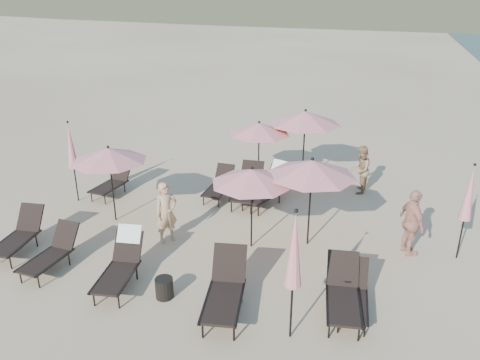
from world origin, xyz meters
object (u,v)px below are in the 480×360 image
(lounger_6, at_px, (114,179))
(umbrella_closed_1, at_px, (469,194))
(umbrella_open_0, at_px, (109,155))
(beachgoer_a, at_px, (166,212))
(lounger_7, at_px, (219,185))
(umbrella_open_3, at_px, (259,129))
(beachgoer_c, at_px, (412,223))
(umbrella_closed_0, at_px, (294,251))
(lounger_4, at_px, (343,293))
(lounger_3, at_px, (225,289))
(umbrella_open_2, at_px, (312,168))
(umbrella_closed_2, at_px, (71,146))
(lounger_5, at_px, (353,294))
(lounger_8, at_px, (269,186))
(side_table_1, at_px, (346,286))
(lounger_9, at_px, (248,186))
(lounger_1, at_px, (52,252))
(side_table_0, at_px, (164,288))
(lounger_0, at_px, (19,234))
(umbrella_open_4, at_px, (305,118))
(lounger_2, at_px, (121,262))
(umbrella_open_1, at_px, (252,176))

(lounger_6, relative_size, umbrella_closed_1, 0.70)
(umbrella_open_0, height_order, beachgoer_a, umbrella_open_0)
(lounger_7, relative_size, umbrella_open_3, 0.71)
(beachgoer_c, bearing_deg, umbrella_closed_0, 122.32)
(lounger_6, height_order, umbrella_open_0, umbrella_open_0)
(lounger_4, bearing_deg, lounger_3, -172.70)
(umbrella_open_2, relative_size, umbrella_closed_2, 0.93)
(umbrella_open_0, bearing_deg, lounger_7, 46.68)
(lounger_5, xyz_separation_m, umbrella_open_3, (-3.55, 5.83, 1.49))
(lounger_3, height_order, lounger_8, lounger_8)
(lounger_7, height_order, umbrella_closed_2, umbrella_closed_2)
(side_table_1, bearing_deg, lounger_7, 136.85)
(lounger_7, distance_m, side_table_1, 5.85)
(side_table_1, bearing_deg, umbrella_closed_1, 44.47)
(lounger_9, relative_size, umbrella_closed_1, 0.77)
(lounger_4, bearing_deg, side_table_1, 79.55)
(umbrella_open_3, height_order, umbrella_closed_1, umbrella_closed_1)
(lounger_1, height_order, lounger_9, lounger_9)
(side_table_1, relative_size, beachgoer_c, 0.29)
(beachgoer_c, bearing_deg, lounger_5, 129.16)
(lounger_1, bearing_deg, side_table_0, -1.27)
(umbrella_open_0, bearing_deg, umbrella_closed_0, -29.64)
(lounger_8, bearing_deg, lounger_6, -151.81)
(side_table_1, bearing_deg, umbrella_open_3, 122.31)
(lounger_0, bearing_deg, lounger_7, 44.51)
(lounger_7, relative_size, umbrella_closed_2, 0.61)
(lounger_7, xyz_separation_m, lounger_9, (0.93, -0.04, 0.08))
(umbrella_closed_0, bearing_deg, lounger_6, 143.82)
(lounger_9, distance_m, umbrella_open_3, 1.99)
(beachgoer_a, bearing_deg, side_table_0, -116.27)
(umbrella_open_4, bearing_deg, lounger_7, -137.42)
(umbrella_open_3, xyz_separation_m, beachgoer_c, (4.65, -3.15, -1.07))
(lounger_6, bearing_deg, lounger_4, -22.00)
(lounger_1, distance_m, lounger_8, 6.30)
(lounger_2, bearing_deg, umbrella_open_0, 115.08)
(umbrella_open_2, height_order, side_table_0, umbrella_open_2)
(lounger_8, distance_m, side_table_0, 5.32)
(umbrella_open_1, xyz_separation_m, side_table_1, (2.47, -1.38, -1.65))
(umbrella_open_0, relative_size, umbrella_closed_2, 0.87)
(lounger_9, bearing_deg, umbrella_open_0, -147.44)
(lounger_0, bearing_deg, lounger_4, -7.67)
(lounger_1, xyz_separation_m, lounger_3, (4.28, -0.24, 0.07))
(side_table_1, relative_size, beachgoer_a, 0.30)
(lounger_9, relative_size, umbrella_open_3, 0.87)
(lounger_1, height_order, side_table_1, lounger_1)
(lounger_6, xyz_separation_m, umbrella_closed_1, (9.91, -0.96, 1.20))
(lounger_1, xyz_separation_m, lounger_8, (3.83, 5.01, 0.12))
(umbrella_closed_1, bearing_deg, side_table_1, -135.53)
(umbrella_open_1, bearing_deg, umbrella_closed_1, 11.21)
(lounger_3, xyz_separation_m, lounger_7, (-2.01, 5.19, -0.09))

